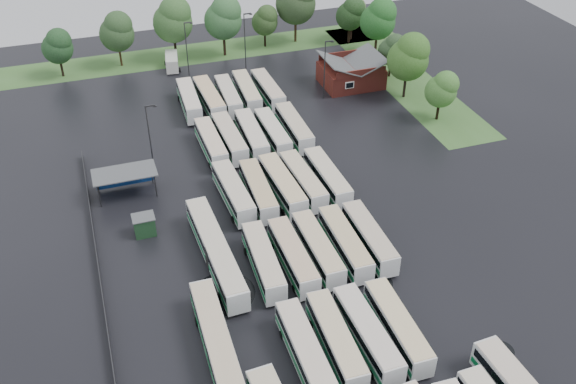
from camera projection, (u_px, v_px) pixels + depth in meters
name	position (u px, v px, depth m)	size (l,w,h in m)	color
ground	(305.00, 271.00, 72.91)	(160.00, 160.00, 0.00)	black
brick_building	(351.00, 75.00, 111.18)	(10.07, 8.60, 5.39)	maroon
wash_shed	(124.00, 174.00, 83.69)	(8.20, 4.20, 3.58)	#2D2D30
utility_hut	(144.00, 225.00, 77.64)	(2.70, 2.20, 2.62)	#17391D
grass_strip_north	(200.00, 53.00, 123.51)	(80.00, 10.00, 0.01)	#3D692D
grass_strip_east	(402.00, 76.00, 114.90)	(10.00, 50.00, 0.01)	#3D692D
west_fence	(98.00, 264.00, 72.93)	(0.10, 50.00, 1.20)	#2D2D30
bus_r1c0	(305.00, 351.00, 61.16)	(2.56, 11.48, 3.19)	silver
bus_r1c1	(336.00, 340.00, 62.21)	(2.82, 11.56, 3.20)	silver
bus_r1c2	(367.00, 334.00, 62.87)	(2.70, 11.66, 3.23)	silver
bus_r1c3	(397.00, 326.00, 63.67)	(2.65, 11.47, 3.18)	silver
bus_r2c0	(263.00, 261.00, 71.61)	(2.96, 11.58, 3.20)	silver
bus_r2c1	(293.00, 256.00, 72.28)	(2.50, 11.56, 3.22)	silver
bus_r2c2	(318.00, 249.00, 73.37)	(2.46, 11.50, 3.20)	silver
bus_r2c3	(345.00, 243.00, 74.14)	(2.68, 11.68, 3.24)	silver
bus_r2c4	(369.00, 237.00, 75.03)	(2.59, 11.48, 3.19)	silver
bus_r3c0	(233.00, 192.00, 82.39)	(2.93, 11.91, 3.29)	silver
bus_r3c1	(258.00, 191.00, 82.79)	(2.87, 11.65, 3.22)	silver
bus_r3c2	(282.00, 185.00, 83.63)	(3.03, 12.16, 3.36)	silver
bus_r3c3	(303.00, 181.00, 84.64)	(2.93, 11.68, 3.23)	silver
bus_r3c4	(327.00, 177.00, 85.27)	(2.63, 11.69, 3.24)	silver
bus_r4c0	(211.00, 143.00, 92.51)	(2.55, 11.46, 3.18)	silver
bus_r4c1	(230.00, 138.00, 93.55)	(2.70, 11.84, 3.28)	silver
bus_r4c2	(252.00, 135.00, 94.27)	(2.90, 11.93, 3.30)	silver
bus_r4c3	(273.00, 133.00, 94.99)	(2.48, 11.41, 3.17)	silver
bus_r4c4	(294.00, 128.00, 96.13)	(2.66, 11.78, 3.27)	silver
bus_r5c0	(189.00, 100.00, 103.40)	(3.03, 11.83, 3.26)	silver
bus_r5c1	(209.00, 99.00, 103.82)	(2.86, 12.11, 3.36)	silver
bus_r5c2	(228.00, 96.00, 104.66)	(2.93, 11.57, 3.20)	silver
bus_r5c3	(247.00, 92.00, 105.81)	(3.09, 11.97, 3.30)	silver
bus_r5c4	(268.00, 90.00, 106.44)	(2.61, 11.70, 3.25)	silver
artic_bus_west_b	(216.00, 251.00, 72.85)	(3.19, 18.11, 3.35)	silver
artic_bus_west_c	(219.00, 350.00, 61.13)	(2.80, 17.40, 3.22)	silver
minibus	(172.00, 61.00, 116.85)	(3.05, 6.12, 2.56)	white
tree_north_0	(58.00, 46.00, 111.69)	(5.39, 5.39, 8.93)	black
tree_north_1	(117.00, 31.00, 114.84)	(6.25, 6.25, 10.35)	#382213
tree_north_2	(174.00, 19.00, 116.70)	(7.26, 7.26, 12.02)	black
tree_north_3	(224.00, 17.00, 118.29)	(6.99, 6.99, 11.58)	black
tree_north_4	(265.00, 20.00, 123.04)	(5.02, 5.02, 8.31)	black
tree_north_5	(297.00, 1.00, 123.38)	(7.78, 7.78, 12.88)	#352212
tree_north_6	(353.00, 12.00, 125.92)	(5.21, 5.21, 8.62)	black
tree_east_0	(443.00, 89.00, 98.90)	(5.01, 4.98, 8.25)	black
tree_east_1	(409.00, 56.00, 104.15)	(6.83, 6.83, 11.32)	black
tree_east_2	(393.00, 49.00, 111.99)	(4.80, 4.79, 7.93)	black
tree_east_3	(379.00, 19.00, 118.81)	(6.65, 6.65, 11.01)	black
tree_east_4	(351.00, 14.00, 124.42)	(5.54, 5.51, 9.12)	black
lamp_post_ne	(325.00, 66.00, 104.53)	(1.56, 0.30, 10.12)	#2D2D30
lamp_post_nw	(150.00, 134.00, 86.25)	(1.58, 0.31, 10.28)	#2D2D30
lamp_post_back_w	(187.00, 46.00, 111.46)	(1.55, 0.30, 10.05)	#2D2D30
lamp_post_back_e	(246.00, 37.00, 114.20)	(1.59, 0.31, 10.34)	#2D2D30
puddle_2	(224.00, 293.00, 69.96)	(6.86, 6.86, 0.01)	black
puddle_3	(379.00, 283.00, 71.30)	(3.09, 3.09, 0.01)	black
puddle_4	(501.00, 350.00, 63.43)	(2.57, 2.57, 0.01)	black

